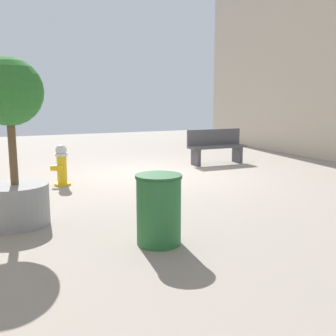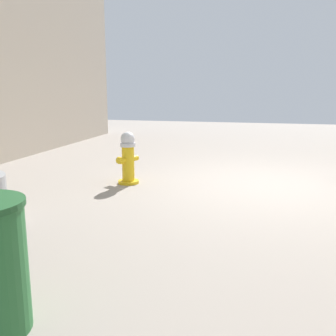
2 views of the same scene
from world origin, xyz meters
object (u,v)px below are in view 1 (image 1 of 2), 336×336
Objects in this scene: bench_near at (216,146)px; planter_tree at (12,136)px; trash_bin at (159,209)px; fire_hydrant at (61,165)px.

bench_near is 6.57m from planter_tree.
trash_bin is at bearing 52.29° from bench_near.
trash_bin reaches higher than fire_hydrant.
planter_tree is at bearing -45.54° from trash_bin.
fire_hydrant is 2.79m from planter_tree.
planter_tree is 2.37m from trash_bin.
fire_hydrant is at bearing -113.95° from planter_tree.
trash_bin is at bearing 134.46° from planter_tree.
planter_tree is at bearing 66.05° from fire_hydrant.
bench_near reaches higher than trash_bin.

